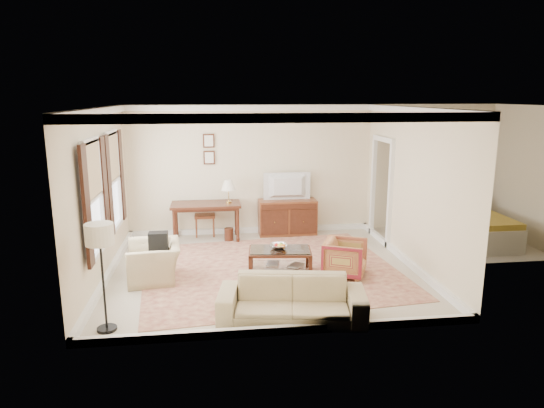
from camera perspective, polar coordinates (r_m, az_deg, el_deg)
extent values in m
cube|color=beige|center=(8.89, -1.04, -7.71)|extent=(5.50, 5.00, 0.01)
cube|color=white|center=(8.33, -1.12, 11.32)|extent=(5.50, 5.00, 0.01)
cube|color=beige|center=(10.95, -2.51, 4.01)|extent=(5.50, 0.01, 2.90)
cube|color=beige|center=(6.08, 1.48, -3.04)|extent=(5.50, 0.01, 2.90)
cube|color=beige|center=(8.65, -19.51, 0.96)|extent=(0.01, 5.00, 2.90)
cube|color=beige|center=(9.20, 16.21, 1.86)|extent=(0.01, 5.00, 2.90)
cube|color=beige|center=(11.18, 20.52, -4.22)|extent=(3.00, 2.70, 0.01)
cube|color=beige|center=(11.66, 27.62, 3.11)|extent=(0.01, 2.70, 2.90)
cube|color=maroon|center=(8.85, -0.19, -7.77)|extent=(4.82, 4.25, 0.01)
cube|color=#492214|center=(10.57, -7.79, -0.06)|extent=(1.49, 0.75, 0.05)
cylinder|color=#492214|center=(10.41, -11.40, -2.70)|extent=(0.07, 0.07, 0.76)
cylinder|color=#492214|center=(10.39, -4.06, -2.50)|extent=(0.07, 0.07, 0.76)
cylinder|color=#492214|center=(10.97, -11.20, -1.90)|extent=(0.07, 0.07, 0.76)
cylinder|color=#492214|center=(10.96, -4.24, -1.70)|extent=(0.07, 0.07, 0.76)
cube|color=brown|center=(10.98, 1.82, -1.55)|extent=(1.30, 0.50, 0.80)
imported|color=black|center=(10.77, 1.87, 3.07)|extent=(1.01, 0.58, 0.13)
cube|color=#492214|center=(8.54, 0.94, -5.58)|extent=(1.15, 0.76, 0.04)
cube|color=silver|center=(8.53, 0.94, -5.36)|extent=(1.09, 0.69, 0.01)
cube|color=silver|center=(8.63, 0.93, -7.27)|extent=(1.06, 0.67, 0.02)
cube|color=#492214|center=(8.34, -2.57, -7.58)|extent=(0.07, 0.07, 0.42)
cube|color=#492214|center=(8.37, 4.54, -7.54)|extent=(0.07, 0.07, 0.42)
cube|color=#492214|center=(8.88, -2.45, -6.30)|extent=(0.07, 0.07, 0.42)
cube|color=#492214|center=(8.91, 4.20, -6.26)|extent=(0.07, 0.07, 0.42)
imported|color=silver|center=(8.56, 0.79, -4.89)|extent=(0.42, 0.42, 0.10)
imported|color=brown|center=(8.70, -0.61, -6.92)|extent=(0.28, 0.11, 0.38)
imported|color=brown|center=(8.65, 2.22, -7.08)|extent=(0.24, 0.19, 0.38)
imported|color=maroon|center=(8.58, 8.59, -6.10)|extent=(0.88, 0.90, 0.72)
imported|color=tan|center=(8.53, -13.73, -5.89)|extent=(0.74, 1.05, 0.87)
cube|color=black|center=(8.50, -13.22, -4.22)|extent=(0.24, 0.34, 0.40)
imported|color=tan|center=(6.89, 2.36, -10.38)|extent=(2.12, 0.93, 0.80)
cylinder|color=black|center=(7.10, -18.84, -13.72)|extent=(0.27, 0.27, 0.04)
cylinder|color=black|center=(6.86, -19.21, -9.06)|extent=(0.03, 0.03, 1.25)
cylinder|color=silver|center=(6.64, -19.65, -3.36)|extent=(0.37, 0.37, 0.28)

